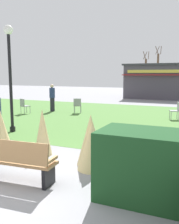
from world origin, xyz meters
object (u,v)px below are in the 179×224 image
at_px(cafe_chair_north, 77,104).
at_px(tree_right_bg, 146,74).
at_px(lamppost_mid, 10,66).
at_px(food_kiosk, 169,81).
at_px(cafe_chair_center, 24,105).
at_px(parked_car_west_slot, 150,88).
at_px(tree_center_bg, 158,71).
at_px(person_standing, 52,98).
at_px(cafe_chair_east, 176,109).
at_px(park_bench, 16,161).

relative_size(cafe_chair_north, tree_right_bg, 0.16).
bearing_deg(tree_right_bg, lamppost_mid, -88.39).
relative_size(food_kiosk, cafe_chair_center, 9.25).
distance_m(lamppost_mid, parked_car_west_slot, 24.48).
relative_size(lamppost_mid, tree_center_bg, 0.66).
distance_m(person_standing, parked_car_west_slot, 18.97).
relative_size(lamppost_mid, cafe_chair_north, 4.67).
distance_m(tree_right_bg, tree_center_bg, 1.74).
distance_m(lamppost_mid, person_standing, 6.06).
distance_m(cafe_chair_east, cafe_chair_center, 8.49).
height_order(cafe_chair_north, parked_car_west_slot, parked_car_west_slot).
height_order(cafe_chair_north, person_standing, person_standing).
bearing_deg(cafe_chair_east, food_kiosk, 98.94).
xyz_separation_m(cafe_chair_north, person_standing, (-1.80, 0.08, 0.33)).
bearing_deg(cafe_chair_center, tree_right_bg, 85.97).
height_order(park_bench, cafe_chair_north, park_bench).
distance_m(cafe_chair_north, tree_right_bg, 23.76).
bearing_deg(person_standing, cafe_chair_center, -82.46).
xyz_separation_m(cafe_chair_center, cafe_chair_north, (2.76, 1.48, 0.00)).
relative_size(parked_car_west_slot, tree_center_bg, 0.69).
bearing_deg(cafe_chair_center, cafe_chair_north, 28.28).
xyz_separation_m(food_kiosk, tree_center_bg, (-3.10, 12.27, 1.11)).
relative_size(park_bench, tree_right_bg, 0.31).
bearing_deg(park_bench, lamppost_mid, 131.70).
distance_m(cafe_chair_center, tree_right_bg, 25.28).
distance_m(cafe_chair_north, parked_car_west_slot, 18.91).
xyz_separation_m(park_bench, parked_car_west_slot, (-2.65, 28.25, 0.16)).
distance_m(cafe_chair_east, parked_car_west_slot, 19.42).
distance_m(food_kiosk, parked_car_west_slot, 7.63).
bearing_deg(tree_right_bg, park_bench, -82.65).
bearing_deg(tree_center_bg, food_kiosk, -75.84).
xyz_separation_m(park_bench, lamppost_mid, (-3.44, 3.86, 2.14)).
height_order(park_bench, cafe_chair_east, park_bench).
height_order(cafe_chair_north, tree_right_bg, tree_right_bg).
xyz_separation_m(cafe_chair_north, tree_right_bg, (-0.99, 23.66, 1.90)).
height_order(food_kiosk, tree_right_bg, tree_right_bg).
xyz_separation_m(cafe_chair_east, person_standing, (-7.38, -0.04, 0.33)).
bearing_deg(person_standing, park_bench, -22.74).
bearing_deg(cafe_chair_center, parked_car_west_slot, 80.60).
distance_m(cafe_chair_center, parked_car_west_slot, 20.66).
bearing_deg(tree_right_bg, person_standing, -91.98).
xyz_separation_m(park_bench, cafe_chair_center, (-6.03, 7.86, 0.05)).
height_order(food_kiosk, parked_car_west_slot, food_kiosk).
height_order(parked_car_west_slot, tree_right_bg, tree_right_bg).
bearing_deg(cafe_chair_east, person_standing, -179.72).
distance_m(cafe_chair_east, person_standing, 7.38).
xyz_separation_m(park_bench, tree_center_bg, (-2.66, 33.61, 2.30)).
bearing_deg(parked_car_west_slot, lamppost_mid, -91.85).
bearing_deg(tree_center_bg, cafe_chair_center, -97.45).
bearing_deg(cafe_chair_north, tree_right_bg, 92.38).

